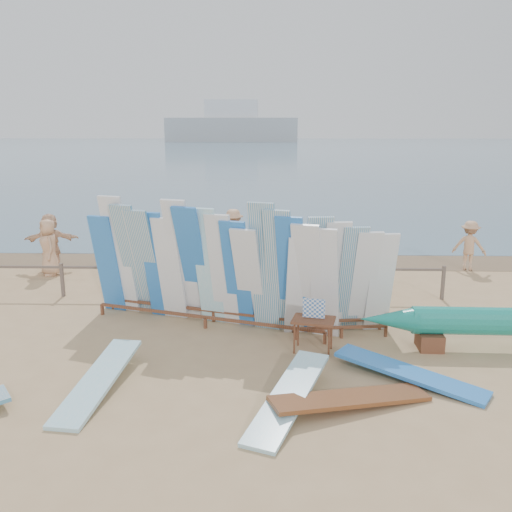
{
  "coord_description": "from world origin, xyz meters",
  "views": [
    {
      "loc": [
        1.5,
        -10.65,
        4.34
      ],
      "look_at": [
        1.14,
        2.94,
        1.15
      ],
      "focal_mm": 38.0,
      "sensor_mm": 36.0,
      "label": 1
    }
  ],
  "objects_px": {
    "flat_board_d": "(409,380)",
    "beachgoer_5": "(267,242)",
    "beachgoer_7": "(282,242)",
    "beachgoer_0": "(49,247)",
    "side_surfboard_rack": "(340,282)",
    "beachgoer_8": "(371,262)",
    "flat_board_a": "(99,390)",
    "vendor_table": "(313,334)",
    "main_surfboard_rack": "(208,270)",
    "beachgoer_6": "(266,253)",
    "flat_board_b": "(289,407)",
    "beachgoer_11": "(51,241)",
    "beach_chair_left": "(198,279)",
    "stroller": "(288,273)",
    "beachgoer_3": "(233,237)",
    "beach_chair_right": "(244,276)",
    "beachgoer_extra_0": "(469,246)",
    "flat_board_c": "(351,406)"
  },
  "relations": [
    {
      "from": "flat_board_b",
      "to": "beach_chair_right",
      "type": "distance_m",
      "value": 7.04
    },
    {
      "from": "beachgoer_7",
      "to": "flat_board_a",
      "type": "bearing_deg",
      "value": 171.34
    },
    {
      "from": "beachgoer_6",
      "to": "flat_board_d",
      "type": "bearing_deg",
      "value": 63.84
    },
    {
      "from": "flat_board_d",
      "to": "beach_chair_left",
      "type": "relative_size",
      "value": 3.0
    },
    {
      "from": "beachgoer_6",
      "to": "beachgoer_3",
      "type": "height_order",
      "value": "beachgoer_3"
    },
    {
      "from": "flat_board_d",
      "to": "beachgoer_5",
      "type": "bearing_deg",
      "value": 52.45
    },
    {
      "from": "main_surfboard_rack",
      "to": "beachgoer_5",
      "type": "height_order",
      "value": "main_surfboard_rack"
    },
    {
      "from": "side_surfboard_rack",
      "to": "beachgoer_11",
      "type": "distance_m",
      "value": 10.04
    },
    {
      "from": "vendor_table",
      "to": "beachgoer_11",
      "type": "height_order",
      "value": "beachgoer_11"
    },
    {
      "from": "flat_board_b",
      "to": "beach_chair_right",
      "type": "xyz_separation_m",
      "value": [
        -1.06,
        6.96,
        0.27
      ]
    },
    {
      "from": "flat_board_a",
      "to": "beachgoer_extra_0",
      "type": "bearing_deg",
      "value": 49.08
    },
    {
      "from": "stroller",
      "to": "beachgoer_3",
      "type": "xyz_separation_m",
      "value": [
        -1.7,
        2.75,
        0.48
      ]
    },
    {
      "from": "beach_chair_left",
      "to": "beach_chair_right",
      "type": "xyz_separation_m",
      "value": [
        1.27,
        0.38,
        0.01
      ]
    },
    {
      "from": "stroller",
      "to": "beachgoer_extra_0",
      "type": "distance_m",
      "value": 6.16
    },
    {
      "from": "side_surfboard_rack",
      "to": "beach_chair_left",
      "type": "distance_m",
      "value": 4.97
    },
    {
      "from": "beach_chair_left",
      "to": "flat_board_c",
      "type": "bearing_deg",
      "value": -51.5
    },
    {
      "from": "main_surfboard_rack",
      "to": "beachgoer_extra_0",
      "type": "bearing_deg",
      "value": 52.0
    },
    {
      "from": "beachgoer_6",
      "to": "beachgoer_3",
      "type": "xyz_separation_m",
      "value": [
        -1.1,
        1.9,
        0.11
      ]
    },
    {
      "from": "main_surfboard_rack",
      "to": "flat_board_b",
      "type": "relative_size",
      "value": 2.13
    },
    {
      "from": "beachgoer_5",
      "to": "flat_board_a",
      "type": "bearing_deg",
      "value": 47.17
    },
    {
      "from": "beachgoer_extra_0",
      "to": "beachgoer_8",
      "type": "xyz_separation_m",
      "value": [
        -3.52,
        -2.5,
        0.06
      ]
    },
    {
      "from": "beachgoer_3",
      "to": "flat_board_b",
      "type": "bearing_deg",
      "value": 112.51
    },
    {
      "from": "vendor_table",
      "to": "beachgoer_7",
      "type": "bearing_deg",
      "value": 106.95
    },
    {
      "from": "beachgoer_7",
      "to": "beachgoer_0",
      "type": "relative_size",
      "value": 0.96
    },
    {
      "from": "flat_board_c",
      "to": "stroller",
      "type": "relative_size",
      "value": 2.55
    },
    {
      "from": "flat_board_b",
      "to": "beachgoer_7",
      "type": "bearing_deg",
      "value": 111.06
    },
    {
      "from": "beachgoer_11",
      "to": "flat_board_b",
      "type": "bearing_deg",
      "value": 118.81
    },
    {
      "from": "beach_chair_right",
      "to": "beachgoer_8",
      "type": "distance_m",
      "value": 3.57
    },
    {
      "from": "stroller",
      "to": "side_surfboard_rack",
      "type": "bearing_deg",
      "value": -94.02
    },
    {
      "from": "flat_board_b",
      "to": "beachgoer_11",
      "type": "relative_size",
      "value": 1.51
    },
    {
      "from": "flat_board_b",
      "to": "beachgoer_5",
      "type": "height_order",
      "value": "beachgoer_5"
    },
    {
      "from": "side_surfboard_rack",
      "to": "beachgoer_8",
      "type": "relative_size",
      "value": 1.58
    },
    {
      "from": "flat_board_a",
      "to": "beachgoer_8",
      "type": "distance_m",
      "value": 8.16
    },
    {
      "from": "flat_board_b",
      "to": "stroller",
      "type": "distance_m",
      "value": 6.71
    },
    {
      "from": "beachgoer_6",
      "to": "beachgoer_5",
      "type": "distance_m",
      "value": 1.28
    },
    {
      "from": "flat_board_c",
      "to": "beachgoer_6",
      "type": "distance_m",
      "value": 7.66
    },
    {
      "from": "vendor_table",
      "to": "beachgoer_6",
      "type": "relative_size",
      "value": 0.69
    },
    {
      "from": "stroller",
      "to": "beachgoer_3",
      "type": "distance_m",
      "value": 3.27
    },
    {
      "from": "main_surfboard_rack",
      "to": "vendor_table",
      "type": "bearing_deg",
      "value": -14.72
    },
    {
      "from": "beachgoer_7",
      "to": "beachgoer_8",
      "type": "relative_size",
      "value": 0.98
    },
    {
      "from": "beachgoer_11",
      "to": "vendor_table",
      "type": "bearing_deg",
      "value": 129.57
    },
    {
      "from": "vendor_table",
      "to": "beachgoer_3",
      "type": "distance_m",
      "value": 7.49
    },
    {
      "from": "main_surfboard_rack",
      "to": "beachgoer_6",
      "type": "xyz_separation_m",
      "value": [
        1.27,
        3.83,
        -0.5
      ]
    },
    {
      "from": "beach_chair_left",
      "to": "stroller",
      "type": "bearing_deg",
      "value": 14.16
    },
    {
      "from": "beachgoer_11",
      "to": "beachgoer_extra_0",
      "type": "distance_m",
      "value": 13.17
    },
    {
      "from": "main_surfboard_rack",
      "to": "side_surfboard_rack",
      "type": "distance_m",
      "value": 2.92
    },
    {
      "from": "beach_chair_left",
      "to": "beachgoer_5",
      "type": "xyz_separation_m",
      "value": [
        1.92,
        2.24,
        0.62
      ]
    },
    {
      "from": "beach_chair_right",
      "to": "beachgoer_7",
      "type": "height_order",
      "value": "beachgoer_7"
    },
    {
      "from": "beach_chair_right",
      "to": "beachgoer_11",
      "type": "xyz_separation_m",
      "value": [
        -6.18,
        1.69,
        0.62
      ]
    },
    {
      "from": "beach_chair_left",
      "to": "beachgoer_0",
      "type": "xyz_separation_m",
      "value": [
        -4.67,
        1.33,
        0.6
      ]
    }
  ]
}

